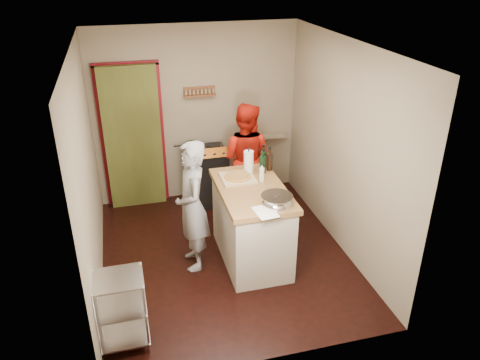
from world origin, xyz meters
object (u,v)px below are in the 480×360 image
(person_stripe, at_px, (192,207))
(wire_shelving, at_px, (121,308))
(person_red, at_px, (245,158))
(island, at_px, (252,222))
(stove, at_px, (206,176))

(person_stripe, bearing_deg, wire_shelving, -38.72)
(wire_shelving, height_order, person_red, person_red)
(island, distance_m, person_red, 1.33)
(wire_shelving, distance_m, island, 1.91)
(wire_shelving, bearing_deg, island, 33.69)
(person_red, bearing_deg, wire_shelving, 84.44)
(island, bearing_deg, person_red, 78.39)
(island, bearing_deg, person_stripe, 175.10)
(person_red, bearing_deg, person_stripe, 84.24)
(stove, xyz_separation_m, island, (0.26, -1.56, 0.07))
(wire_shelving, height_order, island, island)
(island, relative_size, person_stripe, 0.87)
(person_stripe, relative_size, person_red, 0.99)
(stove, distance_m, person_red, 0.70)
(wire_shelving, bearing_deg, stove, 63.15)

